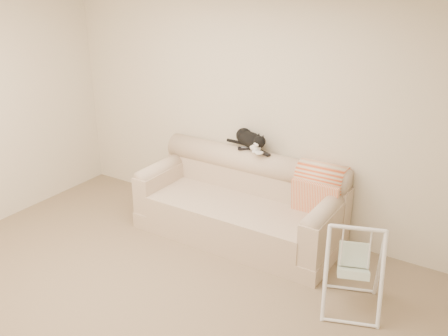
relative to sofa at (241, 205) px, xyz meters
name	(u,v)px	position (x,y,z in m)	size (l,w,h in m)	color
ground_plane	(143,311)	(-0.03, -1.62, -0.35)	(5.00, 5.00, 0.00)	brown
room_shell	(130,143)	(-0.03, -1.62, 1.18)	(5.04, 4.04, 2.60)	beige
sofa	(241,205)	(0.00, 0.00, 0.00)	(2.20, 0.93, 0.90)	#BDA692
remote_a	(246,148)	(-0.09, 0.24, 0.56)	(0.18, 0.14, 0.03)	black
remote_b	(264,153)	(0.14, 0.22, 0.56)	(0.17, 0.11, 0.02)	black
tuxedo_cat	(250,140)	(-0.05, 0.27, 0.65)	(0.57, 0.39, 0.23)	black
throw_blanket	(321,182)	(0.80, 0.23, 0.37)	(0.49, 0.38, 0.58)	#E35122
baby_swing	(353,267)	(1.45, -0.60, 0.04)	(0.63, 0.65, 0.80)	white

